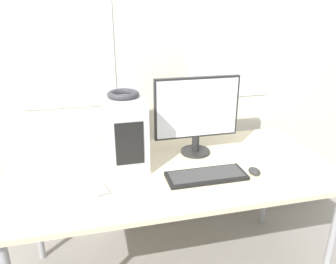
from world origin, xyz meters
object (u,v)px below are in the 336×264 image
at_px(keyboard, 206,176).
at_px(mouse, 254,171).
at_px(pc_tower, 125,130).
at_px(monitor_main, 197,112).
at_px(headphones, 123,94).
at_px(cell_phone, 100,189).

bearing_deg(keyboard, mouse, -3.98).
distance_m(keyboard, mouse, 0.27).
distance_m(pc_tower, monitor_main, 0.43).
relative_size(headphones, keyboard, 0.41).
xyz_separation_m(headphones, monitor_main, (0.43, 0.00, -0.14)).
relative_size(monitor_main, mouse, 6.32).
bearing_deg(mouse, cell_phone, 178.05).
xyz_separation_m(keyboard, mouse, (0.27, -0.02, 0.00)).
bearing_deg(headphones, cell_phone, -119.49).
bearing_deg(headphones, mouse, -26.50).
height_order(headphones, monitor_main, monitor_main).
distance_m(pc_tower, mouse, 0.75).
bearing_deg(headphones, monitor_main, 0.51).
relative_size(pc_tower, keyboard, 0.98).
distance_m(keyboard, cell_phone, 0.55).
xyz_separation_m(keyboard, cell_phone, (-0.55, 0.01, -0.01)).
relative_size(monitor_main, keyboard, 1.21).
bearing_deg(mouse, headphones, 153.50).
height_order(keyboard, mouse, mouse).
xyz_separation_m(pc_tower, cell_phone, (-0.17, -0.30, -0.19)).
bearing_deg(pc_tower, cell_phone, -119.56).
relative_size(pc_tower, monitor_main, 0.81).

